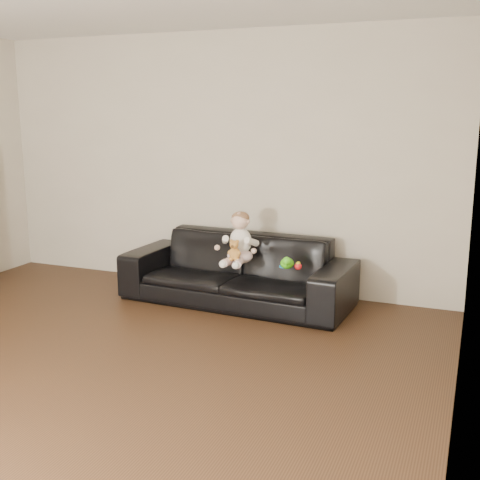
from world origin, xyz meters
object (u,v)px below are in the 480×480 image
at_px(sofa, 237,270).
at_px(toy_rattle, 298,266).
at_px(baby, 239,241).
at_px(toy_blue_disc, 284,266).
at_px(toy_green, 287,263).
at_px(teddy_bear, 234,250).

relative_size(sofa, toy_rattle, 33.04).
xyz_separation_m(baby, toy_blue_disc, (0.43, 0.02, -0.21)).
distance_m(toy_rattle, toy_blue_disc, 0.16).
bearing_deg(toy_green, sofa, 165.58).
xyz_separation_m(sofa, toy_green, (0.55, -0.14, 0.15)).
relative_size(sofa, toy_blue_disc, 24.16).
relative_size(baby, toy_blue_disc, 5.36).
xyz_separation_m(sofa, baby, (0.07, -0.12, 0.32)).
distance_m(sofa, baby, 0.35).
bearing_deg(toy_green, teddy_bear, -164.69).
distance_m(teddy_bear, toy_rattle, 0.59).
relative_size(baby, toy_green, 3.36).
bearing_deg(sofa, toy_rattle, -9.56).
relative_size(sofa, baby, 4.51).
relative_size(toy_green, toy_blue_disc, 1.60).
distance_m(teddy_bear, toy_blue_disc, 0.48).
distance_m(baby, toy_green, 0.50).
height_order(sofa, baby, baby).
bearing_deg(teddy_bear, sofa, 93.50).
xyz_separation_m(baby, toy_rattle, (0.58, -0.03, -0.18)).
xyz_separation_m(baby, teddy_bear, (0.01, -0.15, -0.06)).
bearing_deg(sofa, baby, -55.37).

